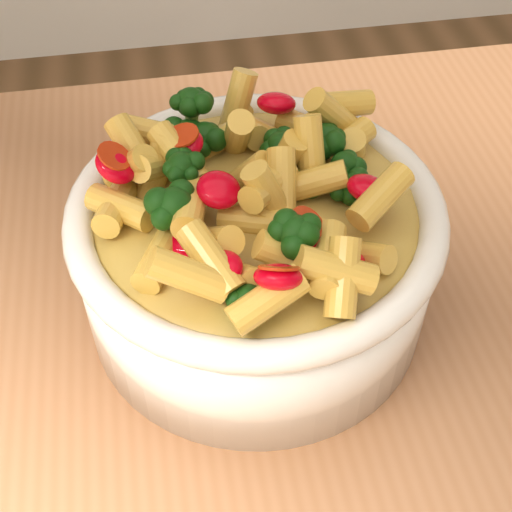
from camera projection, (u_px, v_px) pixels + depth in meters
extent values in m
cube|color=#A46C46|center=(235.00, 385.00, 0.55)|extent=(1.20, 0.80, 0.04)
cylinder|color=white|center=(256.00, 261.00, 0.54)|extent=(0.26, 0.26, 0.10)
ellipsoid|color=white|center=(256.00, 288.00, 0.56)|extent=(0.24, 0.24, 0.04)
torus|color=white|center=(256.00, 211.00, 0.50)|extent=(0.27, 0.27, 0.02)
ellipsoid|color=#E4AF4D|center=(256.00, 211.00, 0.50)|extent=(0.23, 0.23, 0.03)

